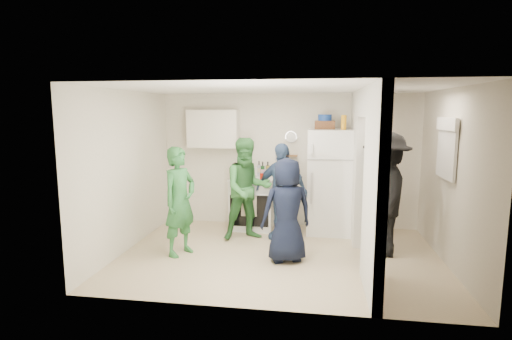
{
  "coord_description": "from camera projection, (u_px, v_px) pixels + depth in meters",
  "views": [
    {
      "loc": [
        0.52,
        -5.81,
        2.18
      ],
      "look_at": [
        -0.42,
        0.4,
        1.25
      ],
      "focal_mm": 28.0,
      "sensor_mm": 36.0,
      "label": 1
    }
  ],
  "objects": [
    {
      "name": "nook_window_frame",
      "position": [
        447.0,
        149.0,
        5.68
      ],
      "size": [
        0.04,
        0.76,
        0.86
      ],
      "primitive_type": "cube",
      "color": "white",
      "rests_on": "wall_right"
    },
    {
      "name": "partition_pier_front",
      "position": [
        374.0,
        192.0,
        4.64
      ],
      "size": [
        0.12,
        1.2,
        2.5
      ],
      "primitive_type": "cube",
      "color": "silver",
      "rests_on": "floor"
    },
    {
      "name": "person_green_left",
      "position": [
        180.0,
        201.0,
        6.03
      ],
      "size": [
        0.62,
        0.72,
        1.66
      ],
      "primitive_type": "imported",
      "rotation": [
        0.0,
        0.0,
        1.12
      ],
      "color": "#307941",
      "rests_on": "floor"
    },
    {
      "name": "person_green_center",
      "position": [
        248.0,
        189.0,
        6.77
      ],
      "size": [
        1.04,
        0.95,
        1.74
      ],
      "primitive_type": "imported",
      "rotation": [
        0.0,
        0.0,
        0.43
      ],
      "color": "#33753B",
      "rests_on": "floor"
    },
    {
      "name": "spice_shelf",
      "position": [
        288.0,
        156.0,
        7.49
      ],
      "size": [
        0.35,
        0.08,
        0.03
      ],
      "primitive_type": "cube",
      "color": "olive",
      "rests_on": "wall_back"
    },
    {
      "name": "bottle_d",
      "position": [
        253.0,
        172.0,
        7.29
      ],
      "size": [
        0.06,
        0.06,
        0.25
      ],
      "primitive_type": "cylinder",
      "color": "brown",
      "rests_on": "stove"
    },
    {
      "name": "wicker_basket",
      "position": [
        325.0,
        125.0,
        7.05
      ],
      "size": [
        0.35,
        0.25,
        0.15
      ],
      "primitive_type": "cube",
      "color": "brown",
      "rests_on": "fridge"
    },
    {
      "name": "nook_window",
      "position": [
        448.0,
        149.0,
        5.68
      ],
      "size": [
        0.03,
        0.7,
        0.8
      ],
      "primitive_type": "cube",
      "color": "black",
      "rests_on": "wall_right"
    },
    {
      "name": "bottle_e",
      "position": [
        259.0,
        169.0,
        7.53
      ],
      "size": [
        0.06,
        0.06,
        0.29
      ],
      "primitive_type": "cylinder",
      "color": "#9EA7AF",
      "rests_on": "stove"
    },
    {
      "name": "person_navy",
      "position": [
        287.0,
        210.0,
        5.76
      ],
      "size": [
        0.87,
        0.73,
        1.52
      ],
      "primitive_type": "imported",
      "rotation": [
        0.0,
        0.0,
        -2.76
      ],
      "color": "black",
      "rests_on": "floor"
    },
    {
      "name": "bottle_g",
      "position": [
        268.0,
        169.0,
        7.45
      ],
      "size": [
        0.08,
        0.08,
        0.29
      ],
      "primitive_type": "cylinder",
      "color": "olive",
      "rests_on": "stove"
    },
    {
      "name": "yellow_cup_stack_stove",
      "position": [
        244.0,
        173.0,
        7.16
      ],
      "size": [
        0.09,
        0.09,
        0.25
      ],
      "primitive_type": "cylinder",
      "color": "yellow",
      "rests_on": "stove"
    },
    {
      "name": "wall_clock",
      "position": [
        291.0,
        137.0,
        7.46
      ],
      "size": [
        0.22,
        0.02,
        0.22
      ],
      "primitive_type": "cylinder",
      "rotation": [
        1.57,
        0.0,
        0.0
      ],
      "color": "white",
      "rests_on": "wall_back"
    },
    {
      "name": "person_denim",
      "position": [
        281.0,
        191.0,
        6.8
      ],
      "size": [
        1.05,
        0.74,
        1.65
      ],
      "primitive_type": "imported",
      "rotation": [
        0.0,
        0.0,
        -0.39
      ],
      "color": "#365377",
      "rests_on": "floor"
    },
    {
      "name": "yellow_cup_stack_top",
      "position": [
        344.0,
        122.0,
        6.85
      ],
      "size": [
        0.09,
        0.09,
        0.25
      ],
      "primitive_type": "cylinder",
      "color": "#FBA715",
      "rests_on": "fridge"
    },
    {
      "name": "wall_left",
      "position": [
        127.0,
        171.0,
        6.25
      ],
      "size": [
        0.0,
        3.4,
        3.4
      ],
      "primitive_type": "plane",
      "rotation": [
        1.57,
        0.0,
        1.57
      ],
      "color": "silver",
      "rests_on": "floor"
    },
    {
      "name": "person_nook",
      "position": [
        385.0,
        194.0,
        6.0
      ],
      "size": [
        0.79,
        1.27,
        1.89
      ],
      "primitive_type": "imported",
      "rotation": [
        0.0,
        0.0,
        -1.64
      ],
      "color": "black",
      "rests_on": "floor"
    },
    {
      "name": "wall_right",
      "position": [
        452.0,
        179.0,
        5.54
      ],
      "size": [
        0.0,
        3.4,
        3.4
      ],
      "primitive_type": "plane",
      "rotation": [
        1.57,
        0.0,
        -1.57
      ],
      "color": "silver",
      "rests_on": "floor"
    },
    {
      "name": "bottle_f",
      "position": [
        263.0,
        170.0,
        7.33
      ],
      "size": [
        0.07,
        0.07,
        0.3
      ],
      "primitive_type": "cylinder",
      "color": "#18421D",
      "rests_on": "stove"
    },
    {
      "name": "blue_bowl",
      "position": [
        325.0,
        118.0,
        7.04
      ],
      "size": [
        0.24,
        0.24,
        0.11
      ],
      "primitive_type": "cylinder",
      "color": "navy",
      "rests_on": "wicker_basket"
    },
    {
      "name": "nook_valance",
      "position": [
        447.0,
        124.0,
        5.63
      ],
      "size": [
        0.04,
        0.82,
        0.18
      ],
      "primitive_type": "cube",
      "color": "white",
      "rests_on": "wall_right"
    },
    {
      "name": "wall_front",
      "position": [
        265.0,
        200.0,
        4.23
      ],
      "size": [
        4.8,
        0.0,
        4.8
      ],
      "primitive_type": "plane",
      "rotation": [
        -1.57,
        0.0,
        0.0
      ],
      "color": "silver",
      "rests_on": "floor"
    },
    {
      "name": "upper_cabinet",
      "position": [
        213.0,
        129.0,
        7.5
      ],
      "size": [
        0.95,
        0.34,
        0.7
      ],
      "primitive_type": "cube",
      "color": "silver",
      "rests_on": "wall_back"
    },
    {
      "name": "bottle_h",
      "position": [
        235.0,
        170.0,
        7.28
      ],
      "size": [
        0.07,
        0.07,
        0.29
      ],
      "primitive_type": "cylinder",
      "color": "#ADB3BA",
      "rests_on": "stove"
    },
    {
      "name": "floor",
      "position": [
        279.0,
        255.0,
        6.08
      ],
      "size": [
        4.8,
        4.8,
        0.0
      ],
      "primitive_type": "plane",
      "color": "tan",
      "rests_on": "ground"
    },
    {
      "name": "ceiling",
      "position": [
        281.0,
        88.0,
        5.71
      ],
      "size": [
        4.8,
        4.8,
        0.0
      ],
      "primitive_type": "plane",
      "rotation": [
        3.14,
        0.0,
        0.0
      ],
      "color": "white",
      "rests_on": "wall_back"
    },
    {
      "name": "stove",
      "position": [
        252.0,
        203.0,
        7.44
      ],
      "size": [
        0.8,
        0.67,
        0.96
      ],
      "primitive_type": "cube",
      "color": "white",
      "rests_on": "floor"
    },
    {
      "name": "partition_pier_back",
      "position": [
        356.0,
        166.0,
        6.79
      ],
      "size": [
        0.12,
        1.2,
        2.5
      ],
      "primitive_type": "cube",
      "color": "silver",
      "rests_on": "floor"
    },
    {
      "name": "bottle_a",
      "position": [
        238.0,
        168.0,
        7.51
      ],
      "size": [
        0.07,
        0.07,
        0.32
      ],
      "primitive_type": "cylinder",
      "color": "brown",
      "rests_on": "stove"
    },
    {
      "name": "partition_header",
      "position": [
        366.0,
        102.0,
        5.56
      ],
      "size": [
        0.12,
        1.0,
        0.4
      ],
      "primitive_type": "cube",
      "color": "silver",
      "rests_on": "partition_pier_back"
    },
    {
      "name": "wall_back",
      "position": [
        288.0,
        161.0,
        7.56
      ],
      "size": [
        4.8,
        0.0,
        4.8
      ],
      "primitive_type": "plane",
      "rotation": [
        1.57,
        0.0,
        0.0
      ],
      "color": "silver",
      "rests_on": "floor"
    },
    {
      "name": "bottle_c",
      "position": [
        249.0,
        170.0,
        7.52
      ],
      "size": [
        0.07,
        0.07,
        0.26
      ],
      "primitive_type": "cylinder",
      "color": "silver",
      "rests_on": "stove"
    },
    {
      "name": "bottle_b",
      "position": [
        241.0,
        171.0,
        7.29
      ],
      "size": [
        0.08,
        0.08,
        0.26
      ],
      "primitive_type": "cylinder",
      "color": "#1E5B21",
      "rests_on": "stove"
    },
    {
      "name": "fridge",
      "position": [
        329.0,
        181.0,
        7.14
      ],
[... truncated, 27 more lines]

